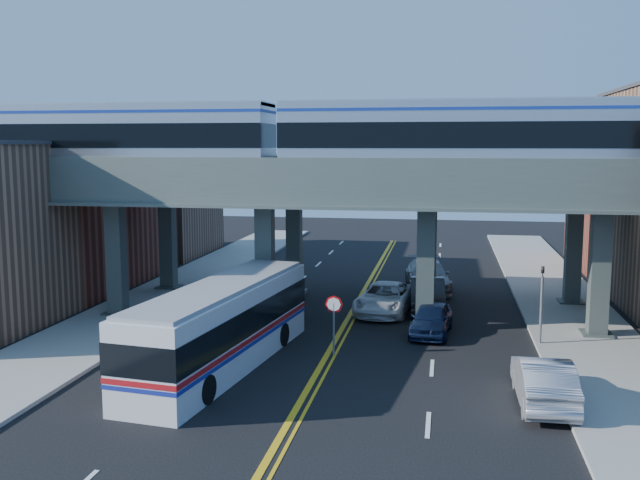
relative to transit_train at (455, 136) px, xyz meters
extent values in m
plane|color=black|center=(-5.24, -8.00, -9.41)|extent=(120.00, 120.00, 0.00)
cube|color=gray|center=(-16.74, 2.00, -9.33)|extent=(5.00, 70.00, 0.16)
cube|color=gray|center=(6.26, 2.00, -9.33)|extent=(5.00, 70.00, 0.16)
cube|color=brown|center=(-23.74, 8.00, -3.91)|extent=(8.00, 14.00, 11.00)
cube|color=#93684C|center=(-23.74, 21.00, -5.41)|extent=(8.00, 10.00, 8.00)
cube|color=brown|center=(13.26, 21.00, -4.91)|extent=(8.00, 10.00, 9.00)
cube|color=#434D49|center=(-17.24, 0.00, -6.41)|extent=(0.85, 0.85, 6.00)
cube|color=#434D49|center=(-9.24, 0.00, -6.41)|extent=(0.85, 0.85, 6.00)
cube|color=#434D49|center=(-1.24, 0.00, -6.41)|extent=(0.85, 0.85, 6.00)
cube|color=#434D49|center=(6.76, 0.00, -6.41)|extent=(0.85, 0.85, 6.00)
cube|color=#4C5751|center=(-5.24, 0.00, -2.71)|extent=(52.00, 3.60, 1.40)
cube|color=#434D49|center=(-17.24, 7.00, -6.41)|extent=(0.85, 0.85, 6.00)
cube|color=#434D49|center=(-9.24, 7.00, -6.41)|extent=(0.85, 0.85, 6.00)
cube|color=#434D49|center=(-1.24, 7.00, -6.41)|extent=(0.85, 0.85, 6.00)
cube|color=#434D49|center=(6.76, 7.00, -6.41)|extent=(0.85, 0.85, 6.00)
cube|color=#4C5751|center=(-5.24, 7.00, -2.71)|extent=(52.00, 3.60, 1.40)
cube|color=black|center=(-22.42, 0.00, -1.87)|extent=(2.37, 2.37, 0.27)
cube|color=black|center=(-11.94, 0.00, -1.87)|extent=(2.37, 2.37, 0.27)
cube|color=#A7AAB0|center=(-17.18, 0.00, -0.02)|extent=(16.38, 3.12, 3.45)
cube|color=black|center=(-17.18, 0.00, 0.13)|extent=(16.40, 3.18, 1.19)
cube|color=black|center=(-5.24, 0.00, -1.87)|extent=(2.37, 2.37, 0.27)
cube|color=black|center=(5.24, 0.00, -1.87)|extent=(2.37, 2.37, 0.27)
cube|color=#A7AAB0|center=(0.00, 0.00, -0.02)|extent=(16.38, 3.12, 3.45)
cube|color=black|center=(0.00, 0.00, 0.13)|extent=(16.40, 3.18, 1.19)
cylinder|color=slate|center=(-4.94, -5.00, -8.26)|extent=(0.09, 0.09, 2.30)
cylinder|color=red|center=(-4.94, -5.00, -7.16)|extent=(0.76, 0.04, 0.76)
cylinder|color=slate|center=(3.96, -2.00, -7.81)|extent=(0.12, 0.12, 3.20)
imported|color=black|center=(3.96, -2.00, -5.76)|extent=(0.15, 0.18, 0.90)
cube|color=silver|center=(-9.17, -7.28, -7.78)|extent=(4.35, 12.88, 3.26)
cube|color=black|center=(-9.17, -7.28, -7.35)|extent=(4.41, 12.93, 1.11)
cube|color=#B21419|center=(-9.17, -7.28, -8.09)|extent=(4.40, 12.93, 0.19)
cylinder|color=black|center=(-9.70, -11.29, -8.88)|extent=(2.95, 1.41, 1.05)
cylinder|color=black|center=(-8.72, -3.77, -8.88)|extent=(2.95, 1.41, 1.05)
imported|color=#0F1A38|center=(-0.90, -0.75, -8.66)|extent=(2.19, 4.57, 1.50)
imported|color=#2C2C2E|center=(-1.22, 4.27, -8.55)|extent=(2.12, 5.32, 1.72)
imported|color=silver|center=(-3.44, 3.23, -8.61)|extent=(3.31, 5.99, 1.59)
imported|color=#99999D|center=(-1.36, 9.72, -8.51)|extent=(3.28, 6.48, 1.80)
imported|color=#99989D|center=(3.16, -9.41, -8.57)|extent=(1.85, 5.12, 1.68)
camera|label=1|loc=(-0.34, -34.32, -0.39)|focal=40.00mm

